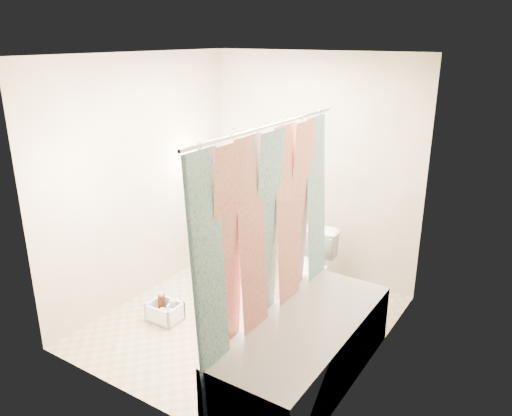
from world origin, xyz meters
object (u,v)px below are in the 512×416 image
Objects in this scene: toilet at (308,268)px; cleaning_caddy at (166,313)px; plumber at (256,209)px; bathtub at (305,349)px.

toilet is 1.45m from cleaning_caddy.
toilet is 0.43× the size of plumber.
bathtub is 2.53× the size of toilet.
cleaning_caddy is at bearing -26.52° from plumber.
toilet reaches higher than cleaning_caddy.
plumber reaches higher than bathtub.
bathtub is 1.25m from toilet.
bathtub reaches higher than cleaning_caddy.
bathtub is at bearing -66.62° from toilet.
bathtub is 1.49m from cleaning_caddy.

